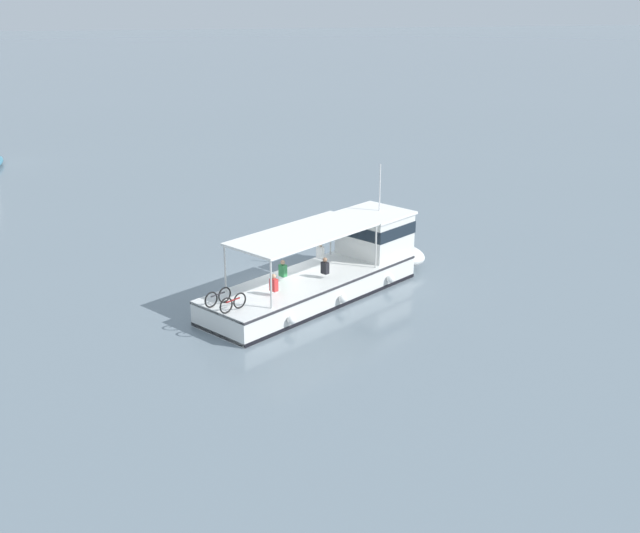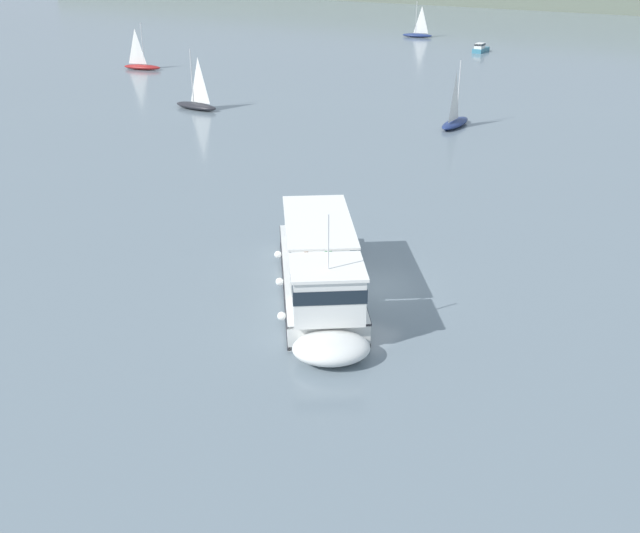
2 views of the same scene
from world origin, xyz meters
name	(u,v)px [view 1 (image 1 of 2)]	position (x,y,z in m)	size (l,w,h in m)	color
ground_plane	(275,287)	(0.00, 0.00, 0.00)	(400.00, 400.00, 0.00)	slate
ferry_main	(335,269)	(-0.87, -2.66, 1.02)	(10.27, 11.92, 5.32)	white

